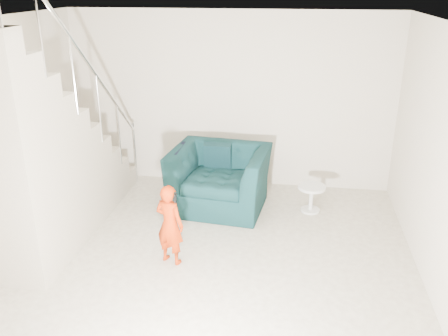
{
  "coord_description": "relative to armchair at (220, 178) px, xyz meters",
  "views": [
    {
      "loc": [
        1.01,
        -4.35,
        3.08
      ],
      "look_at": [
        0.15,
        1.2,
        0.85
      ],
      "focal_mm": 38.0,
      "sensor_mm": 36.0,
      "label": 1
    }
  ],
  "objects": [
    {
      "name": "staircase",
      "position": [
        -1.99,
        -1.28,
        0.51
      ],
      "size": [
        1.02,
        3.03,
        3.62
      ],
      "color": "#ADA089",
      "rests_on": "floor"
    },
    {
      "name": "armchair",
      "position": [
        0.0,
        0.0,
        0.0
      ],
      "size": [
        1.44,
        1.29,
        0.87
      ],
      "primitive_type": "imported",
      "rotation": [
        0.0,
        0.0,
        -0.1
      ],
      "color": "black",
      "rests_on": "floor"
    },
    {
      "name": "floor",
      "position": [
        0.01,
        -1.83,
        -0.43
      ],
      "size": [
        5.5,
        5.5,
        0.0
      ],
      "primitive_type": "plane",
      "color": "gray",
      "rests_on": "ground"
    },
    {
      "name": "side_table",
      "position": [
        1.31,
        0.03,
        -0.17
      ],
      "size": [
        0.39,
        0.39,
        0.39
      ],
      "color": "silver",
      "rests_on": "floor"
    },
    {
      "name": "throw",
      "position": [
        -0.58,
        0.01,
        0.11
      ],
      "size": [
        0.06,
        0.57,
        0.64
      ],
      "primitive_type": "cube",
      "color": "black",
      "rests_on": "armchair"
    },
    {
      "name": "toddler",
      "position": [
        -0.32,
        -1.55,
        0.05
      ],
      "size": [
        0.41,
        0.34,
        0.97
      ],
      "primitive_type": "imported",
      "rotation": [
        0.0,
        0.0,
        2.79
      ],
      "color": "#8D1504",
      "rests_on": "floor"
    },
    {
      "name": "back_wall",
      "position": [
        0.01,
        0.92,
        0.92
      ],
      "size": [
        5.0,
        0.0,
        5.0
      ],
      "primitive_type": "plane",
      "rotation": [
        1.57,
        0.0,
        0.0
      ],
      "color": "#BAAD98",
      "rests_on": "floor"
    },
    {
      "name": "phone",
      "position": [
        -0.23,
        -1.59,
        0.41
      ],
      "size": [
        0.02,
        0.05,
        0.1
      ],
      "primitive_type": "cube",
      "rotation": [
        0.0,
        0.0,
        0.0
      ],
      "color": "black",
      "rests_on": "toddler"
    },
    {
      "name": "ceiling",
      "position": [
        0.01,
        -1.83,
        2.27
      ],
      "size": [
        5.5,
        5.5,
        0.0
      ],
      "primitive_type": "plane",
      "rotation": [
        3.14,
        0.0,
        0.0
      ],
      "color": "silver",
      "rests_on": "back_wall"
    },
    {
      "name": "cushion",
      "position": [
        -0.08,
        0.28,
        0.24
      ],
      "size": [
        0.4,
        0.19,
        0.4
      ],
      "primitive_type": "cube",
      "rotation": [
        0.21,
        0.0,
        0.0
      ],
      "color": "black",
      "rests_on": "armchair"
    }
  ]
}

